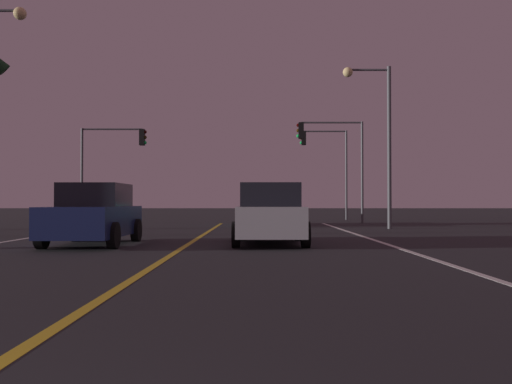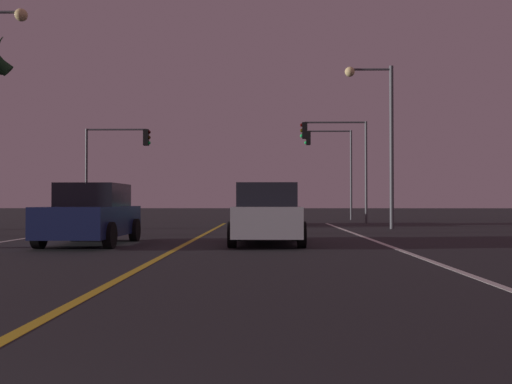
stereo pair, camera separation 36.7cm
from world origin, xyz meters
The scene contains 9 objects.
lane_edge_right centered at (5.56, 11.95, 0.00)m, with size 0.16×35.90×0.01m, color silver.
lane_center_divider centered at (0.00, 11.95, 0.00)m, with size 0.16×35.90×0.01m, color gold.
car_ahead_far centered at (2.47, 27.60, 0.82)m, with size 2.02×4.30×1.70m.
car_oncoming centered at (-2.59, 14.64, 0.82)m, with size 2.02×4.30×1.70m.
car_lead_same_lane centered at (2.28, 14.95, 0.82)m, with size 2.02×4.30×1.70m.
traffic_light_near_right centered at (6.07, 30.40, 4.22)m, with size 3.73×0.36×5.65m.
traffic_light_near_left centered at (-6.04, 30.40, 3.96)m, with size 3.68×0.36×5.28m.
traffic_light_far_right centered at (6.40, 35.90, 4.32)m, with size 3.12×0.36×5.85m.
street_lamp_right_far centered at (7.23, 23.73, 4.60)m, with size 2.12×0.44×7.14m.
Camera 2 is at (2.26, -0.93, 1.20)m, focal length 39.57 mm.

